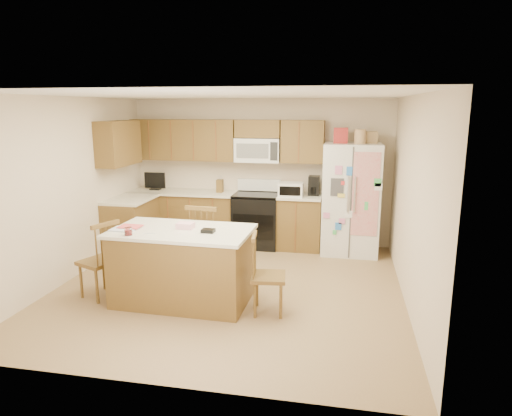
% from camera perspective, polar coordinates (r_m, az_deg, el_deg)
% --- Properties ---
extents(ground, '(4.50, 4.50, 0.00)m').
position_cam_1_polar(ground, '(6.19, -3.37, -9.89)').
color(ground, '#906947').
rests_on(ground, ground).
extents(room_shell, '(4.60, 4.60, 2.52)m').
position_cam_1_polar(room_shell, '(5.80, -3.55, 3.39)').
color(room_shell, beige).
rests_on(room_shell, ground).
extents(cabinetry, '(3.36, 1.56, 2.15)m').
position_cam_1_polar(cabinetry, '(7.86, -7.16, 1.82)').
color(cabinetry, brown).
rests_on(cabinetry, ground).
extents(stove, '(0.76, 0.65, 1.13)m').
position_cam_1_polar(stove, '(7.85, 0.09, -1.39)').
color(stove, black).
rests_on(stove, ground).
extents(refrigerator, '(0.90, 0.79, 2.04)m').
position_cam_1_polar(refrigerator, '(7.56, 11.78, 1.27)').
color(refrigerator, white).
rests_on(refrigerator, ground).
extents(island, '(1.70, 1.02, 1.01)m').
position_cam_1_polar(island, '(5.69, -9.16, -7.09)').
color(island, brown).
rests_on(island, ground).
extents(windsor_chair_left, '(0.54, 0.55, 0.99)m').
position_cam_1_polar(windsor_chair_left, '(6.07, -18.88, -6.33)').
color(windsor_chair_left, brown).
rests_on(windsor_chair_left, ground).
extents(windsor_chair_back, '(0.49, 0.47, 1.08)m').
position_cam_1_polar(windsor_chair_back, '(6.33, -6.25, -4.55)').
color(windsor_chair_back, brown).
rests_on(windsor_chair_back, ground).
extents(windsor_chair_right, '(0.43, 0.45, 0.95)m').
position_cam_1_polar(windsor_chair_right, '(5.33, 1.30, -8.50)').
color(windsor_chair_right, brown).
rests_on(windsor_chair_right, ground).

